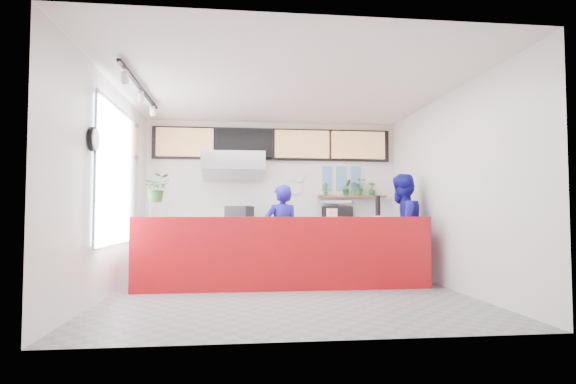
% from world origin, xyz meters
% --- Properties ---
extents(floor, '(5.00, 5.00, 0.00)m').
position_xyz_m(floor, '(0.00, 0.00, 0.00)').
color(floor, slate).
rests_on(floor, ground).
extents(ceiling, '(5.00, 5.00, 0.00)m').
position_xyz_m(ceiling, '(0.00, 0.00, 3.00)').
color(ceiling, silver).
extents(wall_back, '(5.00, 0.00, 5.00)m').
position_xyz_m(wall_back, '(0.00, 2.50, 1.50)').
color(wall_back, white).
rests_on(wall_back, ground).
extents(wall_left, '(0.00, 5.00, 5.00)m').
position_xyz_m(wall_left, '(-2.50, 0.00, 1.50)').
color(wall_left, white).
rests_on(wall_left, ground).
extents(wall_right, '(0.00, 5.00, 5.00)m').
position_xyz_m(wall_right, '(2.50, 0.00, 1.50)').
color(wall_right, white).
rests_on(wall_right, ground).
extents(service_counter, '(4.50, 0.60, 1.10)m').
position_xyz_m(service_counter, '(0.00, 0.40, 0.55)').
color(service_counter, '#B20C11').
rests_on(service_counter, ground).
extents(cream_band, '(5.00, 0.02, 0.80)m').
position_xyz_m(cream_band, '(0.00, 2.49, 2.60)').
color(cream_band, beige).
rests_on(cream_band, wall_back).
extents(prep_bench, '(1.80, 0.60, 0.90)m').
position_xyz_m(prep_bench, '(-0.80, 2.20, 0.45)').
color(prep_bench, '#B2B5BA').
rests_on(prep_bench, ground).
extents(panini_oven, '(0.57, 0.57, 0.40)m').
position_xyz_m(panini_oven, '(-0.68, 2.20, 1.10)').
color(panini_oven, black).
rests_on(panini_oven, prep_bench).
extents(extraction_hood, '(1.20, 0.70, 0.35)m').
position_xyz_m(extraction_hood, '(-0.80, 2.15, 2.15)').
color(extraction_hood, '#B2B5BA').
rests_on(extraction_hood, ceiling).
extents(hood_lip, '(1.20, 0.69, 0.31)m').
position_xyz_m(hood_lip, '(-0.80, 2.15, 1.95)').
color(hood_lip, '#B2B5BA').
rests_on(hood_lip, ceiling).
extents(right_bench, '(1.80, 0.60, 0.90)m').
position_xyz_m(right_bench, '(1.50, 2.20, 0.45)').
color(right_bench, '#B2B5BA').
rests_on(right_bench, ground).
extents(espresso_machine, '(0.69, 0.56, 0.39)m').
position_xyz_m(espresso_machine, '(1.25, 2.20, 1.09)').
color(espresso_machine, black).
rests_on(espresso_machine, right_bench).
extents(espresso_tray, '(0.72, 0.61, 0.06)m').
position_xyz_m(espresso_tray, '(1.25, 2.20, 1.38)').
color(espresso_tray, '#B2B4B9').
rests_on(espresso_tray, espresso_machine).
extents(herb_shelf, '(1.40, 0.18, 0.04)m').
position_xyz_m(herb_shelf, '(1.60, 2.40, 1.50)').
color(herb_shelf, brown).
rests_on(herb_shelf, wall_back).
extents(menu_board_far_left, '(1.10, 0.10, 0.55)m').
position_xyz_m(menu_board_far_left, '(-1.75, 2.38, 2.55)').
color(menu_board_far_left, tan).
rests_on(menu_board_far_left, wall_back).
extents(menu_board_mid_left, '(1.10, 0.10, 0.55)m').
position_xyz_m(menu_board_mid_left, '(-0.59, 2.38, 2.55)').
color(menu_board_mid_left, black).
rests_on(menu_board_mid_left, wall_back).
extents(menu_board_mid_right, '(1.10, 0.10, 0.55)m').
position_xyz_m(menu_board_mid_right, '(0.57, 2.38, 2.55)').
color(menu_board_mid_right, tan).
rests_on(menu_board_mid_right, wall_back).
extents(menu_board_far_right, '(1.10, 0.10, 0.55)m').
position_xyz_m(menu_board_far_right, '(1.73, 2.38, 2.55)').
color(menu_board_far_right, tan).
rests_on(menu_board_far_right, wall_back).
extents(soffit, '(4.80, 0.04, 0.65)m').
position_xyz_m(soffit, '(0.00, 2.46, 2.55)').
color(soffit, black).
rests_on(soffit, wall_back).
extents(window_pane, '(0.04, 2.20, 1.90)m').
position_xyz_m(window_pane, '(-2.47, 0.30, 1.70)').
color(window_pane, silver).
rests_on(window_pane, wall_left).
extents(window_frame, '(0.03, 2.30, 2.00)m').
position_xyz_m(window_frame, '(-2.45, 0.30, 1.70)').
color(window_frame, '#B2B5BA').
rests_on(window_frame, wall_left).
extents(wall_clock_rim, '(0.05, 0.30, 0.30)m').
position_xyz_m(wall_clock_rim, '(-2.46, -0.90, 2.05)').
color(wall_clock_rim, black).
rests_on(wall_clock_rim, wall_left).
extents(wall_clock_face, '(0.02, 0.26, 0.26)m').
position_xyz_m(wall_clock_face, '(-2.43, -0.90, 2.05)').
color(wall_clock_face, white).
rests_on(wall_clock_face, wall_left).
extents(track_rail, '(0.05, 2.40, 0.04)m').
position_xyz_m(track_rail, '(-2.10, 0.00, 2.94)').
color(track_rail, black).
rests_on(track_rail, ceiling).
extents(dec_plate_a, '(0.24, 0.03, 0.24)m').
position_xyz_m(dec_plate_a, '(0.15, 2.47, 1.75)').
color(dec_plate_a, silver).
rests_on(dec_plate_a, wall_back).
extents(dec_plate_b, '(0.24, 0.03, 0.24)m').
position_xyz_m(dec_plate_b, '(0.45, 2.47, 1.65)').
color(dec_plate_b, silver).
rests_on(dec_plate_b, wall_back).
extents(dec_plate_c, '(0.24, 0.03, 0.24)m').
position_xyz_m(dec_plate_c, '(0.15, 2.47, 1.45)').
color(dec_plate_c, silver).
rests_on(dec_plate_c, wall_back).
extents(dec_plate_d, '(0.24, 0.03, 0.24)m').
position_xyz_m(dec_plate_d, '(0.50, 2.47, 1.90)').
color(dec_plate_d, silver).
rests_on(dec_plate_d, wall_back).
extents(photo_frame_a, '(0.20, 0.02, 0.25)m').
position_xyz_m(photo_frame_a, '(1.10, 2.48, 2.00)').
color(photo_frame_a, '#598CBF').
rests_on(photo_frame_a, wall_back).
extents(photo_frame_b, '(0.20, 0.02, 0.25)m').
position_xyz_m(photo_frame_b, '(1.40, 2.48, 2.00)').
color(photo_frame_b, '#598CBF').
rests_on(photo_frame_b, wall_back).
extents(photo_frame_c, '(0.20, 0.02, 0.25)m').
position_xyz_m(photo_frame_c, '(1.70, 2.48, 2.00)').
color(photo_frame_c, '#598CBF').
rests_on(photo_frame_c, wall_back).
extents(photo_frame_d, '(0.20, 0.02, 0.25)m').
position_xyz_m(photo_frame_d, '(1.10, 2.48, 1.75)').
color(photo_frame_d, '#598CBF').
rests_on(photo_frame_d, wall_back).
extents(photo_frame_e, '(0.20, 0.02, 0.25)m').
position_xyz_m(photo_frame_e, '(1.40, 2.48, 1.75)').
color(photo_frame_e, '#598CBF').
rests_on(photo_frame_e, wall_back).
extents(photo_frame_f, '(0.20, 0.02, 0.25)m').
position_xyz_m(photo_frame_f, '(1.70, 2.48, 1.75)').
color(photo_frame_f, '#598CBF').
rests_on(photo_frame_f, wall_back).
extents(staff_center, '(0.67, 0.52, 1.63)m').
position_xyz_m(staff_center, '(0.02, 0.94, 0.82)').
color(staff_center, '#15148C').
rests_on(staff_center, ground).
extents(staff_right, '(1.13, 1.08, 1.83)m').
position_xyz_m(staff_right, '(2.08, 0.89, 0.92)').
color(staff_right, '#15148C').
rests_on(staff_right, ground).
extents(herb_a, '(0.16, 0.13, 0.27)m').
position_xyz_m(herb_a, '(1.05, 2.40, 1.65)').
color(herb_a, '#276523').
rests_on(herb_a, herb_shelf).
extents(herb_b, '(0.22, 0.19, 0.33)m').
position_xyz_m(herb_b, '(1.49, 2.40, 1.69)').
color(herb_b, '#276523').
rests_on(herb_b, herb_shelf).
extents(herb_c, '(0.34, 0.31, 0.33)m').
position_xyz_m(herb_c, '(1.75, 2.40, 1.69)').
color(herb_c, '#276523').
rests_on(herb_c, herb_shelf).
extents(herb_d, '(0.17, 0.16, 0.28)m').
position_xyz_m(herb_d, '(2.02, 2.40, 1.66)').
color(herb_d, '#276523').
rests_on(herb_d, herb_shelf).
extents(glass_vase, '(0.22, 0.22, 0.25)m').
position_xyz_m(glass_vase, '(-1.92, 0.39, 1.22)').
color(glass_vase, silver).
rests_on(glass_vase, service_counter).
extents(basil_vase, '(0.44, 0.41, 0.42)m').
position_xyz_m(basil_vase, '(-1.92, 0.39, 1.53)').
color(basil_vase, '#276523').
rests_on(basil_vase, glass_vase).
extents(napkin_holder, '(0.16, 0.11, 0.13)m').
position_xyz_m(napkin_holder, '(0.75, 0.32, 1.16)').
color(napkin_holder, white).
rests_on(napkin_holder, service_counter).
extents(white_plate, '(0.27, 0.27, 0.02)m').
position_xyz_m(white_plate, '(1.48, 0.33, 1.11)').
color(white_plate, white).
rests_on(white_plate, service_counter).
extents(pepper_mill, '(0.09, 0.09, 0.32)m').
position_xyz_m(pepper_mill, '(1.48, 0.33, 1.27)').
color(pepper_mill, black).
rests_on(pepper_mill, white_plate).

